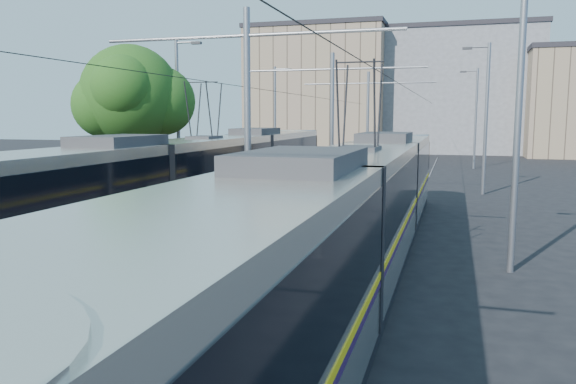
% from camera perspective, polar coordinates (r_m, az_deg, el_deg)
% --- Properties ---
extents(ground, '(160.00, 160.00, 0.00)m').
position_cam_1_polar(ground, '(10.62, -19.90, -15.76)').
color(ground, black).
rests_on(ground, ground).
extents(platform, '(4.00, 50.00, 0.30)m').
position_cam_1_polar(platform, '(25.79, 3.00, -1.30)').
color(platform, gray).
rests_on(platform, ground).
extents(tactile_strip_left, '(0.70, 50.00, 0.01)m').
position_cam_1_polar(tactile_strip_left, '(26.14, -0.08, -0.82)').
color(tactile_strip_left, gray).
rests_on(tactile_strip_left, platform).
extents(tactile_strip_right, '(0.70, 50.00, 0.01)m').
position_cam_1_polar(tactile_strip_right, '(25.47, 6.18, -1.09)').
color(tactile_strip_right, gray).
rests_on(tactile_strip_right, platform).
extents(rails, '(8.71, 70.00, 0.03)m').
position_cam_1_polar(rails, '(25.81, 3.00, -1.59)').
color(rails, gray).
rests_on(rails, ground).
extents(tram_left, '(2.43, 29.85, 5.50)m').
position_cam_1_polar(tram_left, '(22.72, -8.41, 1.39)').
color(tram_left, black).
rests_on(tram_left, ground).
extents(tram_right, '(2.43, 27.93, 5.50)m').
position_cam_1_polar(tram_right, '(14.57, 7.09, -1.43)').
color(tram_right, black).
rests_on(tram_right, ground).
extents(catenary, '(9.20, 70.00, 7.00)m').
position_cam_1_polar(catenary, '(22.73, 1.38, 8.58)').
color(catenary, gray).
rests_on(catenary, platform).
extents(street_lamps, '(15.18, 38.22, 8.00)m').
position_cam_1_polar(street_lamps, '(29.39, 4.90, 7.66)').
color(street_lamps, gray).
rests_on(street_lamps, ground).
extents(shelter, '(1.03, 1.30, 2.51)m').
position_cam_1_polar(shelter, '(24.43, 4.36, 1.66)').
color(shelter, black).
rests_on(shelter, platform).
extents(tree, '(5.21, 4.81, 7.56)m').
position_cam_1_polar(tree, '(28.20, -14.97, 9.34)').
color(tree, '#382314').
rests_on(tree, ground).
extents(building_left, '(16.32, 12.24, 14.83)m').
position_cam_1_polar(building_left, '(69.71, 3.33, 10.28)').
color(building_left, gray).
rests_on(building_left, ground).
extents(building_centre, '(18.36, 14.28, 14.46)m').
position_cam_1_polar(building_centre, '(71.85, 16.79, 9.75)').
color(building_centre, gray).
rests_on(building_centre, ground).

